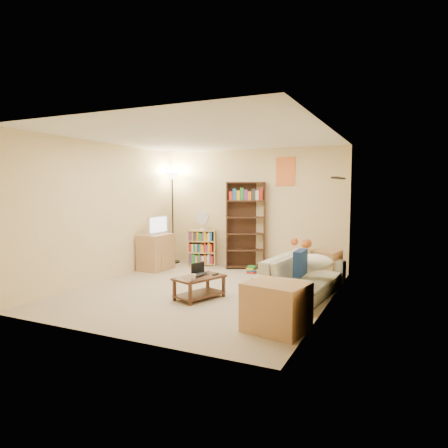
# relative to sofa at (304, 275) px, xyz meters

# --- Properties ---
(room) EXTENTS (4.50, 4.54, 2.52)m
(room) POSITION_rel_sofa_xyz_m (-1.55, -0.46, 1.31)
(room) COLOR tan
(room) RESTS_ON ground
(sofa) EXTENTS (2.27, 1.22, 0.62)m
(sofa) POSITION_rel_sofa_xyz_m (0.00, 0.00, 0.00)
(sofa) COLOR #BAB19A
(sofa) RESTS_ON ground
(navy_pillow) EXTENTS (0.13, 0.41, 0.37)m
(navy_pillow) POSITION_rel_sofa_xyz_m (0.06, -0.47, 0.28)
(navy_pillow) COLOR navy
(navy_pillow) RESTS_ON sofa
(cream_blanket) EXTENTS (0.57, 0.41, 0.24)m
(cream_blanket) POSITION_rel_sofa_xyz_m (0.16, 0.04, 0.22)
(cream_blanket) COLOR white
(cream_blanket) RESTS_ON sofa
(tabby_cat) EXTENTS (0.49, 0.21, 0.17)m
(tabby_cat) POSITION_rel_sofa_xyz_m (-0.20, 0.84, 0.39)
(tabby_cat) COLOR #BF5A28
(tabby_cat) RESTS_ON sofa
(coffee_table) EXTENTS (0.67, 0.87, 0.34)m
(coffee_table) POSITION_rel_sofa_xyz_m (-1.38, -0.90, -0.10)
(coffee_table) COLOR #45261A
(coffee_table) RESTS_ON ground
(laptop) EXTENTS (0.37, 0.27, 0.03)m
(laptop) POSITION_rel_sofa_xyz_m (-1.37, -0.82, 0.05)
(laptop) COLOR black
(laptop) RESTS_ON coffee_table
(laptop_screen) EXTENTS (0.10, 0.24, 0.17)m
(laptop_screen) POSITION_rel_sofa_xyz_m (-1.47, -0.78, 0.14)
(laptop_screen) COLOR white
(laptop_screen) RESTS_ON laptop
(mug) EXTENTS (0.15, 0.15, 0.09)m
(mug) POSITION_rel_sofa_xyz_m (-1.34, -1.18, 0.08)
(mug) COLOR white
(mug) RESTS_ON coffee_table
(tv_remote) EXTENTS (0.05, 0.14, 0.02)m
(tv_remote) POSITION_rel_sofa_xyz_m (-1.21, -0.69, 0.04)
(tv_remote) COLOR black
(tv_remote) RESTS_ON coffee_table
(tv_stand) EXTENTS (0.52, 0.71, 0.74)m
(tv_stand) POSITION_rel_sofa_xyz_m (-3.25, 0.66, 0.06)
(tv_stand) COLOR tan
(tv_stand) RESTS_ON ground
(television) EXTENTS (0.65, 0.13, 0.37)m
(television) POSITION_rel_sofa_xyz_m (-3.25, 0.66, 0.61)
(television) COLOR black
(television) RESTS_ON tv_stand
(tall_bookshelf) EXTENTS (0.86, 0.58, 1.81)m
(tall_bookshelf) POSITION_rel_sofa_xyz_m (-1.63, 1.58, 0.65)
(tall_bookshelf) COLOR #412319
(tall_bookshelf) RESTS_ON ground
(short_bookshelf) EXTENTS (0.65, 0.42, 0.78)m
(short_bookshelf) POSITION_rel_sofa_xyz_m (-2.61, 1.49, 0.08)
(short_bookshelf) COLOR tan
(short_bookshelf) RESTS_ON ground
(desk_fan) EXTENTS (0.28, 0.16, 0.42)m
(desk_fan) POSITION_rel_sofa_xyz_m (-2.56, 1.45, 0.70)
(desk_fan) COLOR silver
(desk_fan) RESTS_ON short_bookshelf
(floor_lamp) EXTENTS (0.34, 0.34, 2.02)m
(floor_lamp) POSITION_rel_sofa_xyz_m (-3.35, 1.49, 1.30)
(floor_lamp) COLOR black
(floor_lamp) RESTS_ON ground
(side_table) EXTENTS (0.58, 0.58, 0.57)m
(side_table) POSITION_rel_sofa_xyz_m (0.13, 1.03, -0.02)
(side_table) COLOR tan
(side_table) RESTS_ON ground
(end_cabinet) EXTENTS (0.78, 0.69, 0.57)m
(end_cabinet) POSITION_rel_sofa_xyz_m (0.10, -1.74, -0.02)
(end_cabinet) COLOR tan
(end_cabinet) RESTS_ON ground
(book_stacks) EXTENTS (0.42, 0.25, 0.18)m
(book_stacks) POSITION_rel_sofa_xyz_m (-1.18, 1.20, -0.23)
(book_stacks) COLOR red
(book_stacks) RESTS_ON ground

